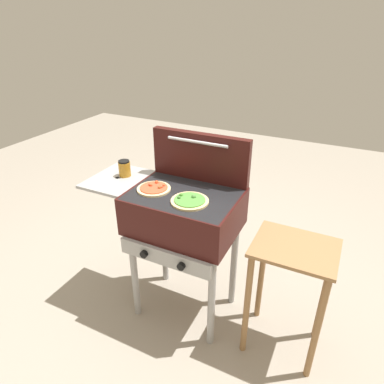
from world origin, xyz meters
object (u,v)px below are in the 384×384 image
at_px(grill, 182,214).
at_px(pizza_veggie, 190,201).
at_px(prep_table, 290,277).
at_px(pizza_pepperoni, 154,188).
at_px(sauce_jar, 125,168).

height_order(grill, pizza_veggie, pizza_veggie).
bearing_deg(prep_table, pizza_pepperoni, -177.36).
xyz_separation_m(pizza_veggie, pizza_pepperoni, (-0.26, 0.04, 0.00)).
height_order(pizza_veggie, prep_table, pizza_veggie).
height_order(pizza_pepperoni, sauce_jar, sauce_jar).
bearing_deg(pizza_pepperoni, prep_table, 2.64).
distance_m(pizza_veggie, prep_table, 0.70).
height_order(sauce_jar, prep_table, sauce_jar).
distance_m(sauce_jar, prep_table, 1.19).
xyz_separation_m(pizza_veggie, prep_table, (0.59, 0.08, -0.38)).
height_order(pizza_veggie, sauce_jar, sauce_jar).
relative_size(pizza_pepperoni, sauce_jar, 1.91).
bearing_deg(pizza_pepperoni, sauce_jar, 162.25).
distance_m(grill, pizza_veggie, 0.19).
xyz_separation_m(grill, pizza_veggie, (0.09, -0.07, 0.15)).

